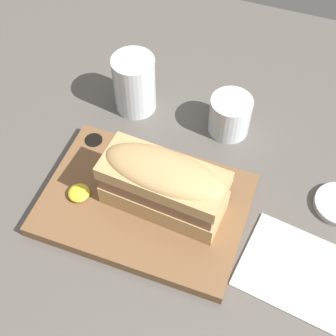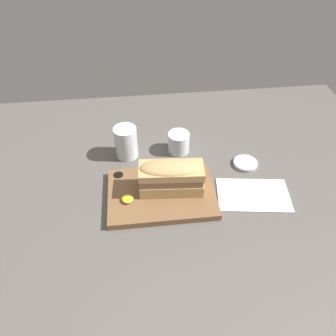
{
  "view_description": "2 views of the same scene",
  "coord_description": "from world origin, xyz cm",
  "px_view_note": "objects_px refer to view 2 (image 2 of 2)",
  "views": [
    {
      "loc": [
        11.28,
        -34.13,
        65.47
      ],
      "look_at": [
        -2.22,
        3.13,
        9.99
      ],
      "focal_mm": 50.0,
      "sensor_mm": 36.0,
      "label": 1
    },
    {
      "loc": [
        -10.24,
        -64.65,
        74.57
      ],
      "look_at": [
        -2.54,
        3.87,
        9.57
      ],
      "focal_mm": 35.0,
      "sensor_mm": 36.0,
      "label": 2
    }
  ],
  "objects_px": {
    "serving_board": "(161,192)",
    "sandwich": "(171,176)",
    "condiment_dish": "(245,163)",
    "wine_glass": "(179,143)",
    "napkin": "(253,195)",
    "water_glass": "(126,144)"
  },
  "relations": [
    {
      "from": "water_glass",
      "to": "condiment_dish",
      "type": "bearing_deg",
      "value": -13.57
    },
    {
      "from": "serving_board",
      "to": "sandwich",
      "type": "xyz_separation_m",
      "value": [
        0.03,
        0.0,
        0.07
      ]
    },
    {
      "from": "sandwich",
      "to": "wine_glass",
      "type": "bearing_deg",
      "value": 76.03
    },
    {
      "from": "water_glass",
      "to": "sandwich",
      "type": "bearing_deg",
      "value": -56.87
    },
    {
      "from": "napkin",
      "to": "sandwich",
      "type": "bearing_deg",
      "value": 172.09
    },
    {
      "from": "water_glass",
      "to": "condiment_dish",
      "type": "relative_size",
      "value": 1.38
    },
    {
      "from": "serving_board",
      "to": "condiment_dish",
      "type": "bearing_deg",
      "value": 19.46
    },
    {
      "from": "water_glass",
      "to": "wine_glass",
      "type": "relative_size",
      "value": 1.51
    },
    {
      "from": "sandwich",
      "to": "wine_glass",
      "type": "distance_m",
      "value": 0.21
    },
    {
      "from": "serving_board",
      "to": "condiment_dish",
      "type": "xyz_separation_m",
      "value": [
        0.29,
        0.1,
        -0.0
      ]
    },
    {
      "from": "wine_glass",
      "to": "napkin",
      "type": "xyz_separation_m",
      "value": [
        0.19,
        -0.23,
        -0.03
      ]
    },
    {
      "from": "serving_board",
      "to": "condiment_dish",
      "type": "height_order",
      "value": "serving_board"
    },
    {
      "from": "sandwich",
      "to": "water_glass",
      "type": "height_order",
      "value": "sandwich"
    },
    {
      "from": "serving_board",
      "to": "wine_glass",
      "type": "height_order",
      "value": "wine_glass"
    },
    {
      "from": "wine_glass",
      "to": "napkin",
      "type": "height_order",
      "value": "wine_glass"
    },
    {
      "from": "sandwich",
      "to": "condiment_dish",
      "type": "height_order",
      "value": "sandwich"
    },
    {
      "from": "serving_board",
      "to": "sandwich",
      "type": "bearing_deg",
      "value": 1.49
    },
    {
      "from": "condiment_dish",
      "to": "wine_glass",
      "type": "bearing_deg",
      "value": 155.24
    },
    {
      "from": "sandwich",
      "to": "napkin",
      "type": "distance_m",
      "value": 0.25
    },
    {
      "from": "water_glass",
      "to": "napkin",
      "type": "bearing_deg",
      "value": -31.62
    },
    {
      "from": "napkin",
      "to": "condiment_dish",
      "type": "relative_size",
      "value": 2.89
    },
    {
      "from": "water_glass",
      "to": "wine_glass",
      "type": "distance_m",
      "value": 0.18
    }
  ]
}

